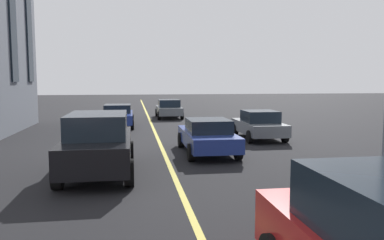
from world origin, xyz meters
name	(u,v)px	position (x,y,z in m)	size (l,w,h in m)	color
lane_centre_line	(162,149)	(20.00, 0.00, 0.00)	(80.00, 0.16, 0.01)	#D8C64C
car_blue_near	(118,116)	(28.10, 2.11, 0.70)	(4.40, 1.95, 1.37)	navy
car_grey_parked_a	(259,125)	(22.11, -4.90, 0.70)	(3.90, 1.89, 1.40)	slate
car_blue_oncoming	(207,136)	(18.83, -1.69, 0.70)	(4.40, 1.95, 1.37)	navy
car_grey_parked_b	(169,109)	(33.20, -1.52, 0.70)	(3.90, 1.89, 1.40)	slate
car_black_trailing	(98,143)	(16.00, 2.26, 0.97)	(4.70, 2.14, 1.88)	black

